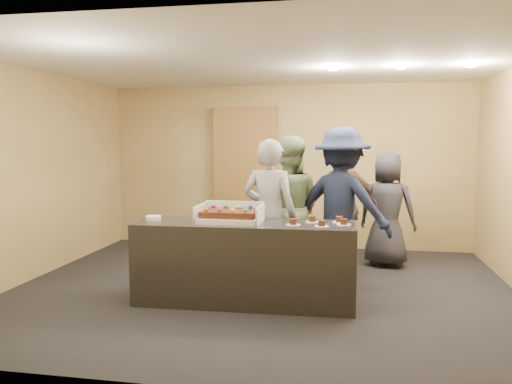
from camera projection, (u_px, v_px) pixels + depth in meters
room at (262, 178)px, 5.92m from camera, size 6.04×6.00×2.70m
serving_counter at (245, 263)px, 5.51m from camera, size 2.42×0.77×0.90m
storage_cabinet at (245, 177)px, 8.42m from camera, size 1.06×0.15×2.34m
cake_box at (230, 217)px, 5.51m from camera, size 0.70×0.48×0.21m
sheet_cake at (230, 213)px, 5.48m from camera, size 0.60×0.41×0.12m
plate_stack at (153, 218)px, 5.65m from camera, size 0.17×0.17×0.04m
slice_a at (293, 223)px, 5.29m from camera, size 0.15×0.15×0.07m
slice_b at (312, 220)px, 5.47m from camera, size 0.15×0.15×0.07m
slice_c at (322, 224)px, 5.20m from camera, size 0.15×0.15×0.07m
slice_d at (339, 220)px, 5.45m from camera, size 0.15×0.15×0.07m
slice_e at (344, 223)px, 5.29m from camera, size 0.15×0.15×0.07m
person_server_grey at (270, 216)px, 5.91m from camera, size 0.74×0.56×1.81m
person_sage_man at (287, 209)px, 6.37m from camera, size 0.91×0.71×1.85m
person_navy_man at (341, 206)px, 6.25m from camera, size 1.43×1.10×1.96m
person_brown_extra at (343, 208)px, 6.82m from camera, size 1.11×0.86×1.76m
person_dark_suit at (387, 209)px, 7.10m from camera, size 0.91×0.72×1.63m
ceiling_spotlights at (401, 67)px, 5.99m from camera, size 1.72×0.12×0.03m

